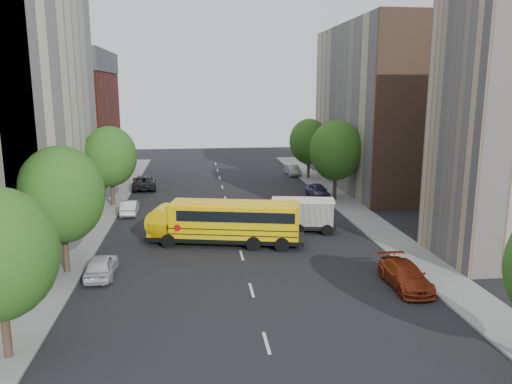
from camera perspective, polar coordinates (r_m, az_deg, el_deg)
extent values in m
plane|color=black|center=(36.21, -1.95, -6.23)|extent=(120.00, 120.00, 0.00)
cube|color=slate|center=(41.74, -18.55, -4.31)|extent=(3.00, 80.00, 0.12)
cube|color=slate|center=(43.33, 12.81, -3.39)|extent=(3.00, 80.00, 0.12)
cube|color=silver|center=(45.79, -3.05, -2.36)|extent=(0.15, 64.00, 0.01)
cube|color=maroon|center=(64.26, -20.63, 6.88)|extent=(10.00, 15.00, 13.00)
cube|color=tan|center=(58.24, 14.33, 9.29)|extent=(10.00, 22.00, 18.00)
cube|color=brown|center=(48.15, 19.07, 8.55)|extent=(10.10, 0.30, 18.00)
cylinder|color=#ECAC13|center=(69.84, 20.23, 16.30)|extent=(1.00, 1.00, 35.00)
cylinder|color=#38281C|center=(23.96, -26.68, -13.85)|extent=(0.36, 0.36, 2.70)
cylinder|color=#38281C|center=(32.84, -20.93, -6.31)|extent=(0.36, 0.36, 2.88)
ellipsoid|color=#285216|center=(31.96, -21.39, -0.30)|extent=(5.12, 5.12, 5.89)
cylinder|color=#38281C|center=(49.94, -16.09, 0.03)|extent=(0.36, 0.36, 2.81)
ellipsoid|color=#285216|center=(49.37, -16.31, 3.93)|extent=(4.99, 4.99, 5.74)
cylinder|color=#38281C|center=(51.20, 8.99, 0.72)|extent=(0.36, 0.36, 2.95)
ellipsoid|color=#285216|center=(50.64, 9.12, 4.73)|extent=(5.25, 5.25, 6.04)
cylinder|color=#38281C|center=(62.67, 6.01, 2.73)|extent=(0.36, 0.36, 2.74)
ellipsoid|color=#285216|center=(62.23, 6.07, 5.77)|extent=(4.86, 4.86, 5.59)
cube|color=black|center=(36.57, -3.52, -5.14)|extent=(11.70, 5.04, 0.31)
cube|color=yellow|center=(36.10, -2.43, -3.17)|extent=(9.51, 4.50, 2.34)
cube|color=yellow|center=(37.42, -10.65, -3.96)|extent=(2.30, 2.69, 1.02)
cube|color=black|center=(36.82, -9.12, -2.19)|extent=(1.01, 2.40, 1.22)
cube|color=yellow|center=(35.81, -2.44, -1.33)|extent=(9.46, 4.30, 0.14)
cube|color=black|center=(35.94, -2.11, -2.39)|extent=(8.72, 4.38, 0.76)
cube|color=black|center=(36.32, -2.41, -4.41)|extent=(9.52, 4.56, 0.06)
cube|color=black|center=(36.21, -2.42, -3.79)|extent=(9.52, 4.56, 0.06)
cube|color=yellow|center=(35.76, 4.96, -3.35)|extent=(0.71, 2.52, 2.34)
cube|color=yellow|center=(36.27, -6.75, -1.06)|extent=(0.73, 0.73, 0.10)
cube|color=yellow|center=(35.54, 1.30, -1.25)|extent=(0.73, 0.73, 0.10)
cylinder|color=yellow|center=(37.28, -10.68, -3.20)|extent=(2.60, 2.76, 2.14)
cylinder|color=red|center=(35.67, -9.08, -4.09)|extent=(0.51, 0.15, 0.51)
cylinder|color=black|center=(36.24, -10.09, -5.55)|extent=(1.06, 0.52, 1.02)
cylinder|color=black|center=(38.59, -9.07, -4.44)|extent=(1.06, 0.52, 1.02)
cylinder|color=black|center=(35.09, -0.22, -5.94)|extent=(1.06, 0.52, 1.02)
cylinder|color=black|center=(37.52, 0.19, -4.76)|extent=(1.06, 0.52, 1.02)
cylinder|color=black|center=(34.95, 3.13, -6.03)|extent=(1.06, 0.52, 1.02)
cylinder|color=black|center=(37.38, 3.31, -4.84)|extent=(1.06, 0.52, 1.02)
cube|color=black|center=(39.88, 4.61, -3.78)|extent=(6.42, 3.17, 0.31)
cube|color=white|center=(39.62, 5.38, -2.30)|extent=(4.99, 2.80, 1.84)
cube|color=white|center=(39.71, 1.38, -2.67)|extent=(1.77, 2.18, 1.23)
cube|color=silver|center=(39.39, 5.40, -0.92)|extent=(5.21, 2.94, 0.12)
cylinder|color=black|center=(38.95, 1.30, -4.25)|extent=(0.89, 0.41, 0.86)
cylinder|color=black|center=(40.92, 1.43, -3.46)|extent=(0.89, 0.41, 0.86)
cylinder|color=black|center=(38.92, 4.92, -4.31)|extent=(0.89, 0.41, 0.86)
cylinder|color=black|center=(40.89, 4.88, -3.51)|extent=(0.89, 0.41, 0.86)
cylinder|color=black|center=(39.03, 8.24, -4.34)|extent=(0.89, 0.41, 0.86)
cylinder|color=black|center=(41.00, 8.03, -3.55)|extent=(0.89, 0.41, 0.86)
imported|color=silver|center=(31.86, -17.29, -8.02)|extent=(1.70, 4.11, 1.39)
imported|color=silver|center=(46.42, -14.24, -1.71)|extent=(1.44, 3.92, 1.28)
imported|color=black|center=(57.66, -12.66, 1.11)|extent=(3.05, 5.76, 1.54)
imported|color=maroon|center=(30.18, 16.68, -9.11)|extent=(1.96, 4.81, 1.40)
imported|color=#3D3862|center=(52.28, 7.09, 0.15)|extent=(2.09, 4.32, 1.42)
imported|color=#9D9E99|center=(65.33, 4.22, 2.52)|extent=(1.62, 4.14, 1.34)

